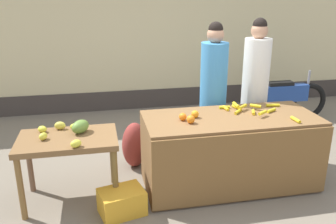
{
  "coord_description": "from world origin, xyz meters",
  "views": [
    {
      "loc": [
        -1.09,
        -3.54,
        2.17
      ],
      "look_at": [
        -0.34,
        0.15,
        0.88
      ],
      "focal_mm": 38.33,
      "sensor_mm": 36.0,
      "label": 1
    }
  ],
  "objects_px": {
    "vendor_woman_white_shirt": "(255,90)",
    "produce_sack": "(135,145)",
    "vendor_woman_blue_shirt": "(213,93)",
    "parked_motorcycle": "(284,99)",
    "produce_crate": "(122,202)"
  },
  "relations": [
    {
      "from": "vendor_woman_white_shirt",
      "to": "produce_sack",
      "type": "distance_m",
      "value": 1.72
    },
    {
      "from": "vendor_woman_blue_shirt",
      "to": "parked_motorcycle",
      "type": "height_order",
      "value": "vendor_woman_blue_shirt"
    },
    {
      "from": "vendor_woman_blue_shirt",
      "to": "parked_motorcycle",
      "type": "relative_size",
      "value": 1.13
    },
    {
      "from": "vendor_woman_white_shirt",
      "to": "produce_sack",
      "type": "bearing_deg",
      "value": -179.5
    },
    {
      "from": "vendor_woman_blue_shirt",
      "to": "parked_motorcycle",
      "type": "bearing_deg",
      "value": 34.54
    },
    {
      "from": "vendor_woman_white_shirt",
      "to": "produce_sack",
      "type": "xyz_separation_m",
      "value": [
        -1.59,
        -0.01,
        -0.64
      ]
    },
    {
      "from": "vendor_woman_blue_shirt",
      "to": "produce_crate",
      "type": "bearing_deg",
      "value": -141.02
    },
    {
      "from": "vendor_woman_white_shirt",
      "to": "parked_motorcycle",
      "type": "height_order",
      "value": "vendor_woman_white_shirt"
    },
    {
      "from": "vendor_woman_blue_shirt",
      "to": "produce_sack",
      "type": "xyz_separation_m",
      "value": [
        -1.03,
        -0.02,
        -0.62
      ]
    },
    {
      "from": "produce_crate",
      "to": "parked_motorcycle",
      "type": "bearing_deg",
      "value": 36.53
    },
    {
      "from": "vendor_woman_blue_shirt",
      "to": "vendor_woman_white_shirt",
      "type": "distance_m",
      "value": 0.57
    },
    {
      "from": "parked_motorcycle",
      "to": "vendor_woman_white_shirt",
      "type": "bearing_deg",
      "value": -133.63
    },
    {
      "from": "parked_motorcycle",
      "to": "produce_crate",
      "type": "distance_m",
      "value": 3.67
    },
    {
      "from": "vendor_woman_blue_shirt",
      "to": "produce_crate",
      "type": "xyz_separation_m",
      "value": [
        -1.28,
        -1.03,
        -0.78
      ]
    },
    {
      "from": "vendor_woman_white_shirt",
      "to": "parked_motorcycle",
      "type": "distance_m",
      "value": 1.68
    }
  ]
}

